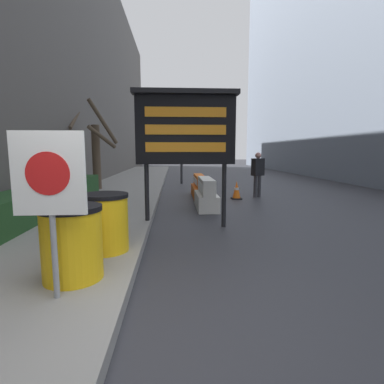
% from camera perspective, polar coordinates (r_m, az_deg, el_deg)
% --- Properties ---
extents(ground_plane, '(120.00, 120.00, 0.00)m').
position_cam_1_polar(ground_plane, '(3.24, -13.56, -24.16)').
color(ground_plane, '#2D2D33').
extents(building_left_facade, '(0.40, 50.40, 12.97)m').
position_cam_1_polar(building_left_facade, '(14.00, -22.89, 27.16)').
color(building_left_facade, '#4C4742').
rests_on(building_left_facade, ground_plane).
extents(hedge_strip, '(0.90, 7.29, 0.67)m').
position_cam_1_polar(hedge_strip, '(8.55, -26.12, -1.10)').
color(hedge_strip, '#1E421E').
rests_on(hedge_strip, sidewalk_left).
extents(bare_tree, '(1.81, 1.63, 3.51)m').
position_cam_1_polar(bare_tree, '(12.78, -17.92, 7.91)').
color(bare_tree, '#4C3D2D').
rests_on(bare_tree, sidewalk_left).
extents(barrel_drum_foreground, '(0.73, 0.73, 0.89)m').
position_cam_1_polar(barrel_drum_foreground, '(3.90, -21.88, -8.92)').
color(barrel_drum_foreground, yellow).
rests_on(barrel_drum_foreground, sidewalk_left).
extents(barrel_drum_middle, '(0.73, 0.73, 0.89)m').
position_cam_1_polar(barrel_drum_middle, '(4.81, -16.23, -5.56)').
color(barrel_drum_middle, yellow).
rests_on(barrel_drum_middle, sidewalk_left).
extents(warning_sign, '(0.72, 0.08, 1.73)m').
position_cam_1_polar(warning_sign, '(3.31, -25.53, 1.42)').
color(warning_sign, gray).
rests_on(warning_sign, sidewalk_left).
extents(message_board, '(2.27, 0.36, 2.99)m').
position_cam_1_polar(message_board, '(6.61, -1.23, 11.90)').
color(message_board, black).
rests_on(message_board, ground_plane).
extents(jersey_barrier_white, '(0.59, 1.76, 0.91)m').
position_cam_1_polar(jersey_barrier_white, '(8.96, 2.71, -0.61)').
color(jersey_barrier_white, silver).
rests_on(jersey_barrier_white, ground_plane).
extents(jersey_barrier_orange_far, '(0.53, 2.04, 0.82)m').
position_cam_1_polar(jersey_barrier_orange_far, '(11.24, 1.45, 0.90)').
color(jersey_barrier_orange_far, orange).
rests_on(jersey_barrier_orange_far, ground_plane).
extents(traffic_cone_near, '(0.36, 0.36, 0.64)m').
position_cam_1_polar(traffic_cone_near, '(10.85, 8.48, 0.32)').
color(traffic_cone_near, black).
rests_on(traffic_cone_near, ground_plane).
extents(traffic_light_near_curb, '(0.28, 0.44, 4.29)m').
position_cam_1_polar(traffic_light_near_curb, '(15.83, -2.05, 12.80)').
color(traffic_light_near_curb, '#2D2D30').
rests_on(traffic_light_near_curb, ground_plane).
extents(pedestrian_worker, '(0.51, 0.42, 1.66)m').
position_cam_1_polar(pedestrian_worker, '(11.44, 12.41, 3.96)').
color(pedestrian_worker, '#333338').
rests_on(pedestrian_worker, ground_plane).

